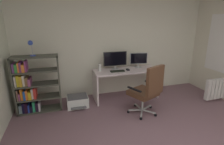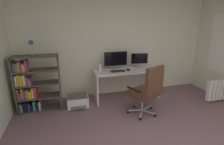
# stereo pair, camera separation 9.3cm
# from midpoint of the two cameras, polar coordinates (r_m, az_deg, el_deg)

# --- Properties ---
(wall_back) EXTENTS (4.95, 0.10, 2.55)m
(wall_back) POSITION_cam_midpoint_polar(r_m,az_deg,el_deg) (4.67, 1.79, 8.52)
(wall_back) COLOR silver
(wall_back) RESTS_ON ground
(desk) EXTENTS (1.61, 0.61, 0.75)m
(desk) POSITION_cam_midpoint_polar(r_m,az_deg,el_deg) (4.45, 5.21, -1.48)
(desk) COLOR silver
(desk) RESTS_ON ground
(monitor_main) EXTENTS (0.59, 0.18, 0.44)m
(monitor_main) POSITION_cam_midpoint_polar(r_m,az_deg,el_deg) (4.37, 1.80, 4.31)
(monitor_main) COLOR #B2B5B7
(monitor_main) RESTS_ON desk
(monitor_secondary) EXTENTS (0.46, 0.18, 0.38)m
(monitor_secondary) POSITION_cam_midpoint_polar(r_m,az_deg,el_deg) (4.60, 9.39, 4.31)
(monitor_secondary) COLOR #B2B5B7
(monitor_secondary) RESTS_ON desk
(keyboard) EXTENTS (0.35, 0.15, 0.02)m
(keyboard) POSITION_cam_midpoint_polar(r_m,az_deg,el_deg) (4.24, 2.49, 0.47)
(keyboard) COLOR black
(keyboard) RESTS_ON desk
(computer_mouse) EXTENTS (0.06, 0.10, 0.03)m
(computer_mouse) POSITION_cam_midpoint_polar(r_m,az_deg,el_deg) (4.34, 5.89, 0.88)
(computer_mouse) COLOR black
(computer_mouse) RESTS_ON desk
(desktop_speaker) EXTENTS (0.07, 0.07, 0.17)m
(desktop_speaker) POSITION_cam_midpoint_polar(r_m,az_deg,el_deg) (4.27, -3.26, 1.62)
(desktop_speaker) COLOR silver
(desktop_speaker) RESTS_ON desk
(office_chair) EXTENTS (0.69, 0.71, 1.10)m
(office_chair) POSITION_cam_midpoint_polar(r_m,az_deg,el_deg) (3.67, 12.02, -5.39)
(office_chair) COLOR #B7BABC
(office_chair) RESTS_ON ground
(bookshelf) EXTENTS (0.92, 0.33, 1.23)m
(bookshelf) POSITION_cam_midpoint_polar(r_m,az_deg,el_deg) (4.14, -23.67, -4.08)
(bookshelf) COLOR #404237
(bookshelf) RESTS_ON ground
(desk_lamp) EXTENTS (0.12, 0.11, 0.31)m
(desk_lamp) POSITION_cam_midpoint_polar(r_m,az_deg,el_deg) (3.93, -24.05, 8.14)
(desk_lamp) COLOR #2F4BB6
(desk_lamp) RESTS_ON bookshelf
(printer) EXTENTS (0.48, 0.46, 0.26)m
(printer) POSITION_cam_midpoint_polar(r_m,az_deg,el_deg) (4.22, -10.44, -9.00)
(printer) COLOR silver
(printer) RESTS_ON ground
(radiator) EXTENTS (0.93, 0.10, 0.51)m
(radiator) POSITION_cam_midpoint_polar(r_m,az_deg,el_deg) (5.13, 32.86, -4.55)
(radiator) COLOR white
(radiator) RESTS_ON ground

